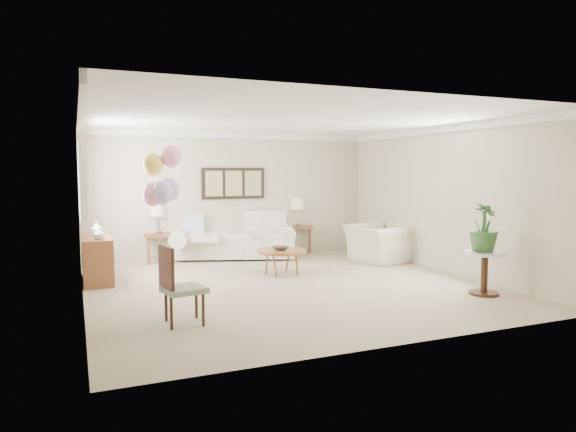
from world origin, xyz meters
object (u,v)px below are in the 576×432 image
Objects in this scene: accent_chair at (178,284)px; balloon_cluster at (162,180)px; sofa at (235,239)px; coffee_table at (282,252)px; armchair at (378,243)px.

balloon_cluster reaches higher than accent_chair.
coffee_table is at bearing -83.49° from sofa.
balloon_cluster is (-4.37, -0.99, 1.31)m from armchair.
sofa is at bearing 51.07° from armchair.
coffee_table is 0.77× the size of armchair.
sofa is 2.94m from armchair.
accent_chair is (-1.98, -4.29, 0.11)m from sofa.
balloon_cluster reaches higher than coffee_table.
coffee_table is 0.92× the size of accent_chair.
sofa is 4.73m from accent_chair.
accent_chair is at bearing -93.53° from balloon_cluster.
balloon_cluster reaches higher than sofa.
balloon_cluster is at bearing -166.13° from coffee_table.
sofa is at bearing 96.51° from coffee_table.
balloon_cluster is (0.11, 1.74, 1.19)m from accent_chair.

